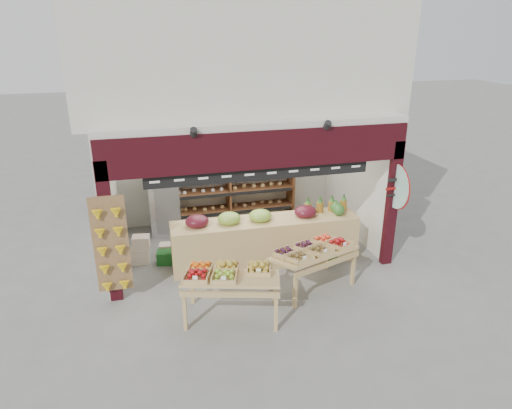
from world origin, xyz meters
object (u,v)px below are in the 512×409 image
object	(u,v)px
watermelon_pile	(325,248)
display_table_right	(313,251)
display_table_left	(225,275)
back_shelving	(228,177)
refrigerator	(166,199)
mid_counter	(265,239)
cardboard_stack	(152,252)

from	to	relation	value
watermelon_pile	display_table_right	bearing A→B (deg)	-123.45
watermelon_pile	display_table_left	bearing A→B (deg)	-147.36
back_shelving	display_table_right	bearing A→B (deg)	-75.49
refrigerator	watermelon_pile	distance (m)	3.90
back_shelving	mid_counter	bearing A→B (deg)	-82.53
refrigerator	mid_counter	size ratio (longest dim) A/B	0.45
display_table_left	display_table_right	world-z (taller)	display_table_left
mid_counter	watermelon_pile	xyz separation A→B (m)	(1.34, -0.10, -0.32)
cardboard_stack	display_table_right	distance (m)	3.50
back_shelving	mid_counter	size ratio (longest dim) A/B	0.85
refrigerator	cardboard_stack	world-z (taller)	refrigerator
mid_counter	refrigerator	bearing A→B (deg)	132.69
watermelon_pile	mid_counter	bearing A→B (deg)	175.55
cardboard_stack	mid_counter	bearing A→B (deg)	-15.53
back_shelving	refrigerator	xyz separation A→B (m)	(-1.57, -0.26, -0.33)
display_table_left	cardboard_stack	bearing A→B (deg)	115.93
refrigerator	display_table_left	size ratio (longest dim) A/B	0.98
watermelon_pile	back_shelving	bearing A→B (deg)	124.36
display_table_right	display_table_left	bearing A→B (deg)	-164.30
cardboard_stack	display_table_right	bearing A→B (deg)	-32.42
display_table_right	watermelon_pile	size ratio (longest dim) A/B	2.23
display_table_right	watermelon_pile	world-z (taller)	display_table_right
cardboard_stack	display_table_right	size ratio (longest dim) A/B	0.56
cardboard_stack	mid_counter	distance (m)	2.42
back_shelving	mid_counter	world-z (taller)	back_shelving
mid_counter	display_table_left	bearing A→B (deg)	-124.37
back_shelving	refrigerator	bearing A→B (deg)	-170.43
mid_counter	display_table_right	bearing A→B (deg)	-63.42
back_shelving	refrigerator	world-z (taller)	back_shelving
mid_counter	display_table_right	xyz separation A→B (m)	(0.61, -1.21, 0.24)
mid_counter	display_table_right	world-z (taller)	mid_counter
display_table_right	watermelon_pile	bearing A→B (deg)	56.55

